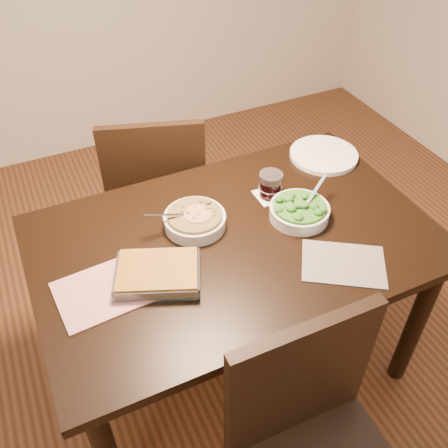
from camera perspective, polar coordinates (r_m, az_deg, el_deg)
name	(u,v)px	position (r m, az deg, el deg)	size (l,w,h in m)	color
ground	(233,358)	(2.34, 1.01, -15.05)	(4.00, 4.00, 0.00)	#412512
table	(235,256)	(1.82, 1.25, -3.72)	(1.40, 0.90, 0.75)	black
magazine_a	(108,290)	(1.63, -13.16, -7.31)	(0.31, 0.23, 0.01)	#AA3043
magazine_b	(343,264)	(1.71, 13.48, -4.42)	(0.27, 0.19, 0.00)	#292A32
coaster	(270,195)	(1.94, 5.23, 3.27)	(0.11, 0.11, 0.00)	white
stew_bowl	(195,220)	(1.78, -3.36, 0.51)	(0.25, 0.22, 0.09)	silver
broccoli_bowl	(299,211)	(1.84, 8.62, 1.51)	(0.23, 0.22, 0.09)	silver
baking_dish	(158,273)	(1.62, -7.56, -5.63)	(0.32, 0.28, 0.05)	silver
wine_tumbler	(270,184)	(1.91, 5.33, 4.54)	(0.09, 0.09, 0.10)	black
dinner_plate	(324,155)	(2.19, 11.32, 7.75)	(0.29, 0.29, 0.02)	white
chair_near	(315,448)	(1.58, 10.39, -23.86)	(0.45, 0.45, 0.96)	black
chair_far	(157,189)	(2.36, -7.63, 3.95)	(0.55, 0.55, 0.94)	black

